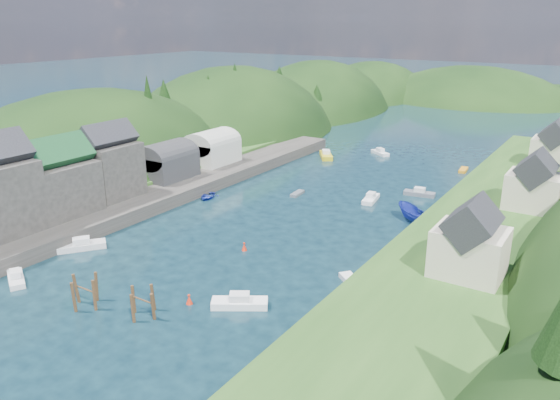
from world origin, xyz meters
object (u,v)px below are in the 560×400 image
Objects in this scene: piling_cluster_near at (86,294)px; piling_cluster_far at (143,305)px; channel_buoy_near at (189,300)px; channel_buoy_far at (244,247)px.

piling_cluster_near is 6.57m from piling_cluster_far.
piling_cluster_near is 1.10× the size of piling_cluster_far.
piling_cluster_near is at bearing -144.87° from channel_buoy_near.
piling_cluster_far is 4.75m from channel_buoy_near.
piling_cluster_near is 3.45× the size of channel_buoy_near.
piling_cluster_near is 3.45× the size of channel_buoy_far.
piling_cluster_near is at bearing -164.31° from piling_cluster_far.
piling_cluster_far is (6.33, 1.78, -0.17)m from piling_cluster_near.
channel_buoy_far is (5.20, 19.92, -0.85)m from piling_cluster_near.
piling_cluster_near reaches higher than channel_buoy_far.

